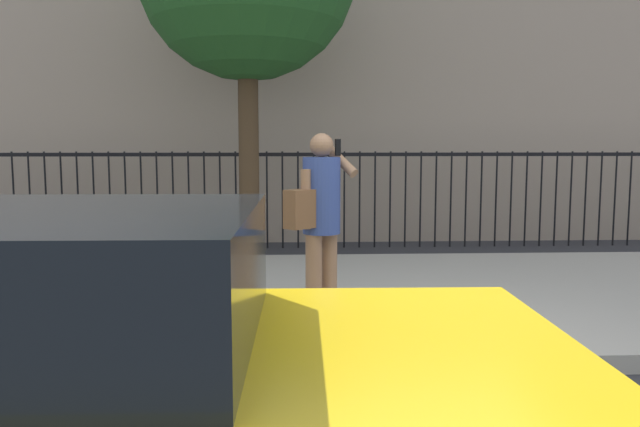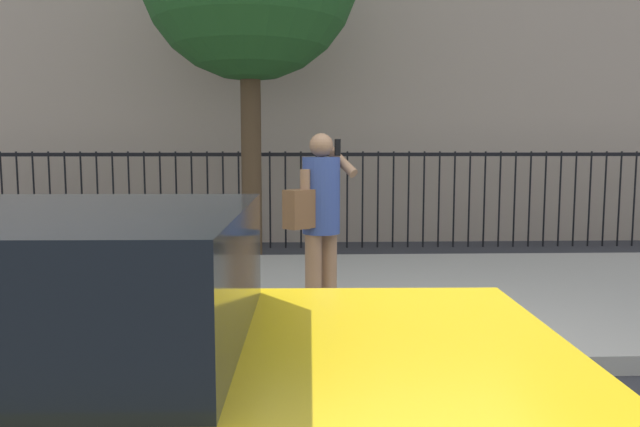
% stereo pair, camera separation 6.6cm
% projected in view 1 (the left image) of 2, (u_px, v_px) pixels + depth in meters
% --- Properties ---
extents(ground_plane, '(60.00, 60.00, 0.00)m').
position_uv_depth(ground_plane, '(395.00, 379.00, 4.58)').
color(ground_plane, '#333338').
extents(sidewalk, '(28.00, 4.40, 0.15)m').
position_uv_depth(sidewalk, '(361.00, 296.00, 6.76)').
color(sidewalk, '#B2ADA3').
rests_on(sidewalk, ground).
extents(iron_fence, '(12.03, 0.04, 1.60)m').
position_uv_depth(iron_fence, '(337.00, 187.00, 10.33)').
color(iron_fence, black).
rests_on(iron_fence, ground).
extents(taxi_yellow, '(4.23, 1.92, 1.45)m').
position_uv_depth(taxi_yellow, '(47.00, 393.00, 2.54)').
color(taxi_yellow, yellow).
rests_on(taxi_yellow, ground).
extents(pedestrian_on_phone, '(0.69, 0.67, 1.66)m').
position_uv_depth(pedestrian_on_phone, '(319.00, 211.00, 5.64)').
color(pedestrian_on_phone, '#936B4C').
rests_on(pedestrian_on_phone, sidewalk).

